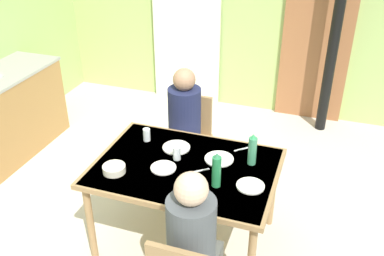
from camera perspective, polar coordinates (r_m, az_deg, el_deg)
ground_plane at (r=3.90m, az=-7.18°, el=-12.93°), size 7.02×7.02×0.00m
wall_back at (r=5.57m, az=4.31°, el=16.07°), size 4.58×0.10×2.67m
door_wooden at (r=5.42m, az=16.00°, el=10.95°), size 0.80×0.05×2.00m
stove_pipe_column at (r=5.06m, az=18.51°, el=13.30°), size 0.12×0.12×2.67m
curtain_panel at (r=5.67m, az=-0.77°, el=14.14°), size 0.90×0.03×2.24m
dining_table at (r=3.35m, az=-0.84°, el=-5.94°), size 1.39×0.99×0.74m
chair_far_diner at (r=4.20m, az=-0.38°, el=-0.86°), size 0.40×0.40×0.87m
person_near_diner at (r=2.69m, az=0.00°, el=-13.55°), size 0.30×0.37×0.77m
person_far_diner at (r=3.95m, az=-1.05°, el=1.76°), size 0.30×0.37×0.77m
water_bottle_green_near at (r=3.31m, az=7.91°, el=-2.86°), size 0.07×0.07×0.26m
water_bottle_green_far at (r=3.04m, az=3.22°, el=-5.59°), size 0.06×0.06×0.27m
serving_bowl_center at (r=3.28m, az=-10.16°, el=-5.29°), size 0.17×0.17×0.05m
dinner_plate_near_left at (r=3.53m, az=-2.06°, el=-2.56°), size 0.22×0.22×0.01m
dinner_plate_near_right at (r=3.29m, az=-3.76°, el=-5.21°), size 0.19×0.19×0.01m
dinner_plate_far_center at (r=3.39m, az=3.57°, el=-4.05°), size 0.23×0.23×0.01m
dinner_plate_far_side at (r=3.13m, az=7.65°, el=-7.51°), size 0.20×0.20×0.01m
drinking_glass_by_near_diner at (r=3.62m, az=-5.95°, el=-0.88°), size 0.06×0.06×0.11m
drinking_glass_by_far_diner at (r=3.37m, az=-2.00°, el=-3.31°), size 0.06×0.06×0.11m
cutlery_knife_near at (r=3.54m, az=6.59°, el=-2.75°), size 0.12×0.11×0.00m
cutlery_fork_near at (r=3.26m, az=1.04°, el=-5.61°), size 0.13×0.11×0.00m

